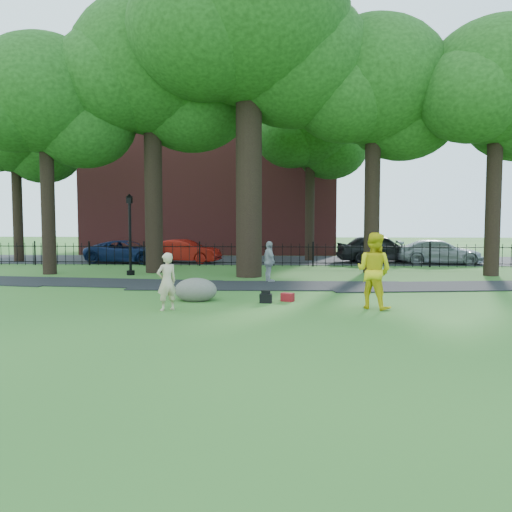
# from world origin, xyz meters

# --- Properties ---
(ground) EXTENTS (120.00, 120.00, 0.00)m
(ground) POSITION_xyz_m (0.00, 0.00, 0.00)
(ground) COLOR #29591F
(ground) RESTS_ON ground
(footpath) EXTENTS (36.07, 3.85, 0.03)m
(footpath) POSITION_xyz_m (1.00, 3.90, 0.00)
(footpath) COLOR black
(footpath) RESTS_ON ground
(street) EXTENTS (80.00, 7.00, 0.02)m
(street) POSITION_xyz_m (0.00, 16.00, 0.00)
(street) COLOR black
(street) RESTS_ON ground
(iron_fence) EXTENTS (44.00, 0.04, 1.20)m
(iron_fence) POSITION_xyz_m (0.00, 12.00, 0.60)
(iron_fence) COLOR black
(iron_fence) RESTS_ON ground
(brick_building) EXTENTS (18.00, 8.00, 12.00)m
(brick_building) POSITION_xyz_m (-4.00, 24.00, 6.00)
(brick_building) COLOR maroon
(brick_building) RESTS_ON ground
(big_tree) EXTENTS (10.08, 8.61, 14.37)m
(big_tree) POSITION_xyz_m (0.13, 7.09, 10.14)
(big_tree) COLOR black
(big_tree) RESTS_ON ground
(tree_row) EXTENTS (26.82, 7.96, 12.42)m
(tree_row) POSITION_xyz_m (0.52, 8.40, 8.15)
(tree_row) COLOR black
(tree_row) RESTS_ON ground
(woman) EXTENTS (0.67, 0.64, 1.54)m
(woman) POSITION_xyz_m (-1.57, -1.21, 0.77)
(woman) COLOR beige
(woman) RESTS_ON ground
(man) EXTENTS (1.27, 1.23, 2.07)m
(man) POSITION_xyz_m (3.95, -0.59, 1.03)
(man) COLOR yellow
(man) RESTS_ON ground
(pedestrian) EXTENTS (0.75, 1.01, 1.60)m
(pedestrian) POSITION_xyz_m (0.93, 5.05, 0.80)
(pedestrian) COLOR #9B9B9F
(pedestrian) RESTS_ON ground
(boulder) EXTENTS (1.51, 1.32, 0.74)m
(boulder) POSITION_xyz_m (-1.11, 0.47, 0.37)
(boulder) COLOR #6B6859
(boulder) RESTS_ON ground
(lamppost) EXTENTS (0.35, 0.35, 3.57)m
(lamppost) POSITION_xyz_m (-5.26, 7.35, 1.75)
(lamppost) COLOR black
(lamppost) RESTS_ON ground
(backpack) EXTENTS (0.36, 0.24, 0.26)m
(backpack) POSITION_xyz_m (1.00, 0.16, 0.13)
(backpack) COLOR black
(backpack) RESTS_ON ground
(red_bag) EXTENTS (0.42, 0.36, 0.25)m
(red_bag) POSITION_xyz_m (1.63, 0.48, 0.12)
(red_bag) COLOR maroon
(red_bag) RESTS_ON ground
(red_sedan) EXTENTS (4.20, 1.99, 1.33)m
(red_sedan) POSITION_xyz_m (-4.17, 13.78, 0.67)
(red_sedan) COLOR maroon
(red_sedan) RESTS_ON ground
(navy_van) EXTENTS (4.77, 2.52, 1.28)m
(navy_van) POSITION_xyz_m (-7.39, 13.50, 0.64)
(navy_van) COLOR #0D1A41
(navy_van) RESTS_ON ground
(grey_car) EXTENTS (4.94, 2.52, 1.61)m
(grey_car) POSITION_xyz_m (6.90, 14.71, 0.81)
(grey_car) COLOR black
(grey_car) RESTS_ON ground
(silver_car) EXTENTS (4.74, 2.36, 1.32)m
(silver_car) POSITION_xyz_m (10.03, 13.86, 0.66)
(silver_car) COLOR #999CA1
(silver_car) RESTS_ON ground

